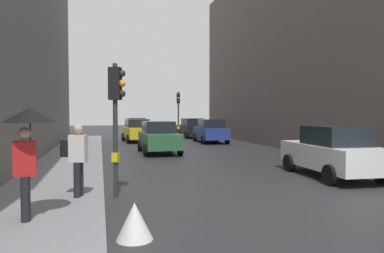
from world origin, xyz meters
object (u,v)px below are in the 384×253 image
traffic_light_near_right (116,105)px  car_blue_van (211,131)px  car_white_compact (333,152)px  car_yellow_taxi (137,130)px  car_green_estate (159,137)px  warning_sign_triangle (135,221)px  car_dark_suv (192,128)px  car_silver_hatchback (136,127)px  pedestrian_with_umbrella (28,132)px  traffic_light_far_median (178,107)px  pedestrian_with_black_backpack (77,156)px

traffic_light_near_right → car_blue_van: bearing=64.3°
traffic_light_near_right → car_white_compact: traffic_light_near_right is taller
car_yellow_taxi → car_green_estate: (0.36, -8.23, 0.00)m
car_blue_van → warning_sign_triangle: (-7.48, -19.14, -0.55)m
car_white_compact → car_dark_suv: (0.37, 20.62, 0.00)m
traffic_light_near_right → car_green_estate: traffic_light_near_right is taller
car_green_estate → warning_sign_triangle: car_green_estate is taller
car_silver_hatchback → car_green_estate: bearing=-91.0°
car_silver_hatchback → car_yellow_taxi: bearing=-95.0°
pedestrian_with_umbrella → warning_sign_triangle: size_ratio=3.29×
traffic_light_far_median → car_dark_suv: 3.94m
car_white_compact → car_dark_suv: same height
car_dark_suv → pedestrian_with_umbrella: pedestrian_with_umbrella is taller
car_silver_hatchback → warning_sign_triangle: size_ratio=6.58×
car_blue_van → pedestrian_with_black_backpack: bearing=-117.9°
car_dark_suv → warning_sign_triangle: bearing=-106.8°
pedestrian_with_black_backpack → warning_sign_triangle: 3.21m
car_dark_suv → warning_sign_triangle: 26.10m
car_blue_van → warning_sign_triangle: size_ratio=6.57×
car_green_estate → car_white_compact: bearing=-62.6°
car_silver_hatchback → car_dark_suv: 5.97m
car_silver_hatchback → pedestrian_with_umbrella: size_ratio=2.00×
car_yellow_taxi → pedestrian_with_black_backpack: size_ratio=2.44×
car_blue_van → car_dark_suv: 5.83m
car_yellow_taxi → pedestrian_with_umbrella: (-4.09, -20.32, 0.96)m
car_dark_suv → pedestrian_with_black_backpack: size_ratio=2.43×
traffic_light_near_right → car_silver_hatchback: (3.01, 25.41, -1.53)m
car_yellow_taxi → pedestrian_with_umbrella: 20.75m
car_silver_hatchback → pedestrian_with_black_backpack: bearing=-98.8°
car_green_estate → car_silver_hatchback: size_ratio=0.98×
traffic_light_far_median → pedestrian_with_umbrella: size_ratio=1.86×
car_dark_suv → pedestrian_with_black_backpack: pedestrian_with_black_backpack is taller
car_yellow_taxi → car_dark_suv: bearing=33.6°
car_white_compact → car_silver_hatchback: bearing=100.1°
traffic_light_near_right → car_blue_van: size_ratio=0.81×
traffic_light_far_median → pedestrian_with_umbrella: 22.27m
traffic_light_far_median → car_yellow_taxi: bearing=-169.6°
pedestrian_with_black_backpack → warning_sign_triangle: size_ratio=2.72×
car_blue_van → warning_sign_triangle: car_blue_van is taller
car_dark_suv → pedestrian_with_umbrella: size_ratio=2.01×
car_white_compact → pedestrian_with_umbrella: pedestrian_with_umbrella is taller
traffic_light_far_median → traffic_light_near_right: (-5.80, -18.81, -0.33)m
car_green_estate → car_white_compact: size_ratio=0.98×
traffic_light_far_median → car_yellow_taxi: (-3.42, -0.62, -1.86)m
car_yellow_taxi → car_blue_van: size_ratio=1.01×
traffic_light_near_right → pedestrian_with_black_backpack: 1.62m
car_yellow_taxi → pedestrian_with_black_backpack: (-3.35, -18.55, 0.29)m
pedestrian_with_black_backpack → traffic_light_far_median: bearing=70.6°
traffic_light_far_median → car_silver_hatchback: traffic_light_far_median is taller
car_green_estate → car_silver_hatchback: same height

